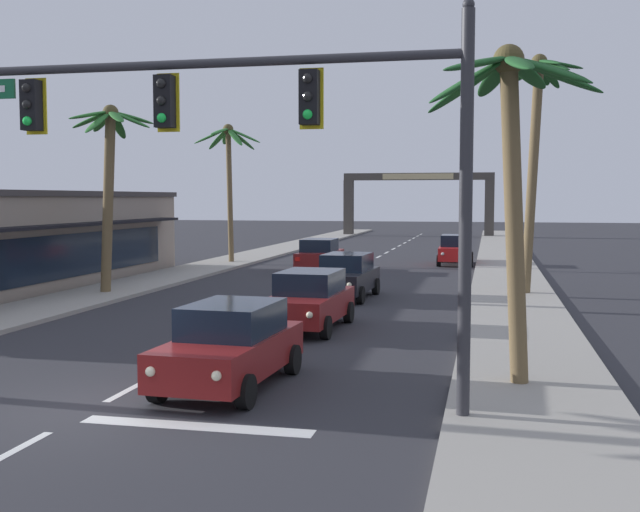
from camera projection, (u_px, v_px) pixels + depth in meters
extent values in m
plane|color=#2D2D33|center=(93.00, 409.00, 13.84)|extent=(220.00, 220.00, 0.00)
cube|color=#9E998E|center=(511.00, 288.00, 31.65)|extent=(3.20, 110.00, 0.14)
cube|color=#9E998E|center=(157.00, 280.00, 34.98)|extent=(3.20, 110.00, 0.14)
cube|color=silver|center=(11.00, 452.00, 11.48)|extent=(0.16, 2.00, 0.01)
cube|color=silver|center=(130.00, 389.00, 15.27)|extent=(0.16, 2.00, 0.01)
cube|color=silver|center=(202.00, 351.00, 19.06)|extent=(0.16, 2.00, 0.01)
cube|color=silver|center=(250.00, 325.00, 22.85)|extent=(0.16, 2.00, 0.01)
cube|color=silver|center=(284.00, 307.00, 26.65)|extent=(0.16, 2.00, 0.01)
cube|color=silver|center=(309.00, 294.00, 30.44)|extent=(0.16, 2.00, 0.01)
cube|color=silver|center=(329.00, 283.00, 34.23)|extent=(0.16, 2.00, 0.01)
cube|color=silver|center=(345.00, 274.00, 38.02)|extent=(0.16, 2.00, 0.01)
cube|color=silver|center=(359.00, 267.00, 41.81)|extent=(0.16, 2.00, 0.01)
cube|color=silver|center=(369.00, 262.00, 45.61)|extent=(0.16, 2.00, 0.01)
cube|color=silver|center=(379.00, 257.00, 49.40)|extent=(0.16, 2.00, 0.01)
cube|color=silver|center=(387.00, 253.00, 53.19)|extent=(0.16, 2.00, 0.01)
cube|color=silver|center=(393.00, 249.00, 56.98)|extent=(0.16, 2.00, 0.01)
cube|color=silver|center=(399.00, 246.00, 60.77)|extent=(0.16, 2.00, 0.01)
cube|color=silver|center=(405.00, 243.00, 64.57)|extent=(0.16, 2.00, 0.01)
cube|color=silver|center=(410.00, 240.00, 68.36)|extent=(0.16, 2.00, 0.01)
cube|color=silver|center=(414.00, 238.00, 72.15)|extent=(0.16, 2.00, 0.01)
cube|color=silver|center=(418.00, 236.00, 75.94)|extent=(0.16, 2.00, 0.01)
cube|color=silver|center=(421.00, 234.00, 79.73)|extent=(0.16, 2.00, 0.01)
cube|color=silver|center=(196.00, 426.00, 12.79)|extent=(4.00, 0.44, 0.01)
cylinder|color=#2D2D33|center=(466.00, 220.00, 12.74)|extent=(0.22, 0.22, 6.84)
cylinder|color=#2D2D33|center=(165.00, 65.00, 13.66)|extent=(10.56, 0.16, 0.16)
sphere|color=#2D2D33|center=(469.00, 4.00, 12.47)|extent=(0.20, 0.20, 0.20)
cube|color=black|center=(309.00, 97.00, 13.13)|extent=(0.32, 0.26, 0.92)
sphere|color=black|center=(308.00, 78.00, 12.97)|extent=(0.17, 0.17, 0.17)
sphere|color=black|center=(308.00, 96.00, 12.99)|extent=(0.17, 0.17, 0.17)
sphere|color=#1EE54C|center=(308.00, 114.00, 13.01)|extent=(0.17, 0.17, 0.17)
cube|color=yellow|center=(312.00, 99.00, 13.29)|extent=(0.42, 0.03, 1.04)
cube|color=black|center=(165.00, 102.00, 13.69)|extent=(0.32, 0.26, 0.92)
sphere|color=black|center=(161.00, 83.00, 13.53)|extent=(0.17, 0.17, 0.17)
sphere|color=black|center=(161.00, 101.00, 13.55)|extent=(0.17, 0.17, 0.17)
sphere|color=#1EE54C|center=(162.00, 118.00, 13.58)|extent=(0.17, 0.17, 0.17)
cube|color=yellow|center=(168.00, 103.00, 13.85)|extent=(0.42, 0.03, 1.04)
cube|color=black|center=(31.00, 105.00, 14.26)|extent=(0.32, 0.26, 0.92)
sphere|color=black|center=(26.00, 88.00, 14.10)|extent=(0.17, 0.17, 0.17)
sphere|color=black|center=(27.00, 104.00, 14.12)|extent=(0.17, 0.17, 0.17)
sphere|color=#1EE54C|center=(27.00, 121.00, 14.14)|extent=(0.17, 0.17, 0.17)
cube|color=yellow|center=(36.00, 106.00, 14.42)|extent=(0.42, 0.03, 1.04)
cube|color=maroon|center=(230.00, 354.00, 15.37)|extent=(1.97, 4.38, 0.72)
cube|color=black|center=(233.00, 319.00, 15.46)|extent=(1.71, 2.28, 0.64)
cylinder|color=black|center=(246.00, 392.00, 13.80)|extent=(0.25, 0.65, 0.64)
cylinder|color=black|center=(158.00, 385.00, 14.25)|extent=(0.25, 0.65, 0.64)
cylinder|color=black|center=(293.00, 360.00, 16.54)|extent=(0.25, 0.65, 0.64)
cylinder|color=black|center=(218.00, 355.00, 16.99)|extent=(0.25, 0.65, 0.64)
sphere|color=#F9EFC6|center=(216.00, 376.00, 13.11)|extent=(0.18, 0.18, 0.18)
sphere|color=#F9EFC6|center=(150.00, 372.00, 13.44)|extent=(0.18, 0.18, 0.18)
cube|color=red|center=(294.00, 332.00, 17.27)|extent=(0.24, 0.07, 0.20)
cube|color=red|center=(239.00, 329.00, 17.61)|extent=(0.24, 0.07, 0.20)
cube|color=maroon|center=(309.00, 306.00, 22.17)|extent=(1.92, 4.36, 0.72)
cube|color=black|center=(310.00, 282.00, 22.26)|extent=(1.68, 2.26, 0.64)
cylinder|color=black|center=(326.00, 328.00, 20.61)|extent=(0.24, 0.65, 0.64)
cylinder|color=black|center=(264.00, 325.00, 21.04)|extent=(0.24, 0.65, 0.64)
cylinder|color=black|center=(349.00, 312.00, 23.35)|extent=(0.24, 0.65, 0.64)
cylinder|color=black|center=(294.00, 310.00, 23.78)|extent=(0.24, 0.65, 0.64)
sphere|color=#F9EFC6|center=(310.00, 315.00, 19.91)|extent=(0.18, 0.18, 0.18)
sphere|color=#F9EFC6|center=(264.00, 313.00, 20.22)|extent=(0.18, 0.18, 0.18)
cube|color=red|center=(348.00, 294.00, 24.08)|extent=(0.24, 0.07, 0.20)
cube|color=red|center=(307.00, 293.00, 24.41)|extent=(0.24, 0.07, 0.20)
cube|color=black|center=(346.00, 280.00, 29.00)|extent=(1.97, 4.38, 0.72)
cube|color=black|center=(347.00, 262.00, 29.09)|extent=(1.70, 2.28, 0.64)
cylinder|color=black|center=(361.00, 295.00, 27.43)|extent=(0.25, 0.65, 0.64)
cylinder|color=black|center=(314.00, 294.00, 27.89)|extent=(0.25, 0.65, 0.64)
cylinder|color=black|center=(376.00, 286.00, 30.17)|extent=(0.25, 0.65, 0.64)
cylinder|color=black|center=(333.00, 285.00, 30.62)|extent=(0.25, 0.65, 0.64)
sphere|color=#F9EFC6|center=(349.00, 285.00, 26.74)|extent=(0.18, 0.18, 0.18)
sphere|color=#F9EFC6|center=(315.00, 284.00, 27.07)|extent=(0.18, 0.18, 0.18)
cube|color=red|center=(375.00, 273.00, 30.90)|extent=(0.24, 0.07, 0.20)
cube|color=red|center=(342.00, 272.00, 31.24)|extent=(0.24, 0.07, 0.20)
cube|color=maroon|center=(320.00, 258.00, 39.61)|extent=(1.80, 4.31, 0.72)
cube|color=black|center=(319.00, 245.00, 39.41)|extent=(1.62, 2.21, 0.64)
cylinder|color=black|center=(310.00, 263.00, 41.20)|extent=(0.23, 0.64, 0.64)
cylinder|color=black|center=(341.00, 263.00, 40.84)|extent=(0.23, 0.64, 0.64)
cylinder|color=black|center=(297.00, 267.00, 38.43)|extent=(0.23, 0.64, 0.64)
cylinder|color=black|center=(331.00, 268.00, 38.07)|extent=(0.23, 0.64, 0.64)
sphere|color=#B2B2AD|center=(317.00, 253.00, 41.85)|extent=(0.18, 0.18, 0.18)
sphere|color=#B2B2AD|center=(339.00, 254.00, 41.59)|extent=(0.18, 0.18, 0.18)
cube|color=red|center=(298.00, 259.00, 37.63)|extent=(0.24, 0.06, 0.20)
cube|color=red|center=(324.00, 260.00, 37.36)|extent=(0.24, 0.06, 0.20)
cube|color=red|center=(456.00, 253.00, 43.55)|extent=(1.82, 4.32, 0.72)
cube|color=black|center=(456.00, 241.00, 43.64)|extent=(1.63, 2.22, 0.64)
cylinder|color=black|center=(471.00, 261.00, 42.02)|extent=(0.23, 0.64, 0.64)
cylinder|color=black|center=(439.00, 261.00, 42.36)|extent=(0.23, 0.64, 0.64)
cylinder|color=black|center=(471.00, 257.00, 44.79)|extent=(0.23, 0.64, 0.64)
cylinder|color=black|center=(441.00, 257.00, 45.13)|extent=(0.23, 0.64, 0.64)
sphere|color=#B2B2AD|center=(466.00, 254.00, 41.30)|extent=(0.18, 0.18, 0.18)
sphere|color=#B2B2AD|center=(443.00, 254.00, 41.55)|extent=(0.18, 0.18, 0.18)
cube|color=red|center=(468.00, 249.00, 45.52)|extent=(0.24, 0.06, 0.20)
cube|color=red|center=(445.00, 248.00, 45.78)|extent=(0.24, 0.06, 0.20)
cylinder|color=brown|center=(108.00, 205.00, 29.73)|extent=(0.77, 0.39, 6.98)
ellipsoid|color=#2D702D|center=(130.00, 119.00, 29.32)|extent=(1.63, 0.50, 0.78)
ellipsoid|color=#2D702D|center=(132.00, 118.00, 29.76)|extent=(1.58, 1.31, 0.55)
ellipsoid|color=#2D702D|center=(118.00, 125.00, 30.15)|extent=(0.56, 1.51, 1.05)
ellipsoid|color=#2D702D|center=(102.00, 122.00, 30.04)|extent=(1.50, 1.31, 0.80)
ellipsoid|color=#2D702D|center=(91.00, 120.00, 29.56)|extent=(1.64, 0.50, 0.75)
ellipsoid|color=#2D702D|center=(90.00, 115.00, 28.93)|extent=(1.37, 1.55, 0.52)
ellipsoid|color=#2D702D|center=(98.00, 122.00, 28.82)|extent=(0.71, 1.54, 1.04)
ellipsoid|color=#2D702D|center=(116.00, 116.00, 28.74)|extent=(1.39, 1.49, 0.68)
sphere|color=#4C4223|center=(111.00, 112.00, 29.42)|extent=(0.60, 0.60, 0.60)
cylinder|color=brown|center=(230.00, 197.00, 43.85)|extent=(0.43, 0.30, 7.58)
ellipsoid|color=#2D702D|center=(244.00, 136.00, 43.35)|extent=(1.99, 0.49, 0.97)
ellipsoid|color=#2D702D|center=(241.00, 139.00, 44.16)|extent=(1.47, 1.68, 1.25)
ellipsoid|color=#2D702D|center=(226.00, 137.00, 44.54)|extent=(1.23, 1.98, 0.90)
ellipsoid|color=#2D702D|center=(219.00, 139.00, 44.25)|extent=(1.77, 1.35, 1.22)
ellipsoid|color=#2D702D|center=(211.00, 136.00, 43.48)|extent=(1.98, 1.05, 1.00)
ellipsoid|color=#2D702D|center=(220.00, 131.00, 42.63)|extent=(0.67, 2.10, 0.62)
ellipsoid|color=#2D702D|center=(235.00, 137.00, 42.83)|extent=(1.57, 1.65, 1.18)
sphere|color=#4C4223|center=(228.00, 129.00, 43.57)|extent=(0.60, 0.60, 0.60)
cylinder|color=brown|center=(514.00, 228.00, 15.07)|extent=(0.68, 0.35, 6.39)
ellipsoid|color=#1E5123|center=(556.00, 75.00, 14.66)|extent=(1.82, 0.47, 0.87)
ellipsoid|color=#1E5123|center=(550.00, 70.00, 15.15)|extent=(1.83, 1.29, 0.52)
ellipsoid|color=#1E5123|center=(527.00, 74.00, 15.61)|extent=(1.14, 1.88, 0.53)
ellipsoid|color=#1E5123|center=(494.00, 78.00, 15.78)|extent=(0.94, 1.90, 0.65)
ellipsoid|color=#1E5123|center=(467.00, 86.00, 15.27)|extent=(1.74, 0.83, 1.10)
ellipsoid|color=#1E5123|center=(469.00, 80.00, 14.67)|extent=(1.71, 1.16, 1.05)
ellipsoid|color=#1E5123|center=(477.00, 63.00, 14.29)|extent=(1.48, 1.72, 0.57)
ellipsoid|color=#1E5123|center=(519.00, 63.00, 13.97)|extent=(0.72, 1.90, 0.66)
ellipsoid|color=#1E5123|center=(549.00, 70.00, 14.23)|extent=(1.71, 1.39, 0.81)
sphere|color=#4C4223|center=(509.00, 60.00, 14.86)|extent=(0.60, 0.60, 0.60)
cylinder|color=brown|center=(532.00, 181.00, 29.29)|extent=(0.72, 0.37, 8.81)
ellipsoid|color=#1E5123|center=(561.00, 65.00, 28.77)|extent=(1.62, 0.44, 0.48)
ellipsoid|color=#1E5123|center=(549.00, 75.00, 29.39)|extent=(1.16, 1.39, 1.02)
ellipsoid|color=#1E5123|center=(543.00, 73.00, 29.57)|extent=(0.80, 1.56, 0.87)
ellipsoid|color=#1E5123|center=(527.00, 71.00, 29.64)|extent=(1.18, 1.54, 0.70)
ellipsoid|color=#1E5123|center=(520.00, 73.00, 29.20)|extent=(1.51, 0.64, 0.95)
ellipsoid|color=#1E5123|center=(522.00, 70.00, 28.80)|extent=(1.53, 0.98, 0.89)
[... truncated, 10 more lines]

